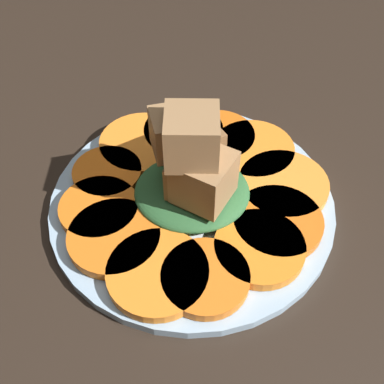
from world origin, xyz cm
name	(u,v)px	position (x,y,z in cm)	size (l,w,h in cm)	color
table_slab	(192,212)	(0.00, 0.00, 1.00)	(120.00, 120.00, 2.00)	black
plate	(192,203)	(0.00, 0.00, 2.52)	(27.53, 27.53, 1.05)	#99B7D1
carrot_slice_0	(253,150)	(-6.27, -6.41, 3.60)	(8.53, 8.53, 1.00)	orange
carrot_slice_1	(218,137)	(-2.60, -8.37, 3.60)	(7.87, 7.87, 1.00)	orange
carrot_slice_2	(184,132)	(1.14, -9.07, 3.60)	(8.63, 8.63, 1.00)	orange
carrot_slice_3	(142,144)	(5.47, -7.12, 3.60)	(9.03, 9.03, 1.00)	orange
carrot_slice_4	(107,173)	(8.57, -2.76, 3.60)	(6.93, 6.93, 1.00)	orange
carrot_slice_5	(99,208)	(8.71, 1.81, 3.60)	(7.49, 7.49, 1.00)	orange
carrot_slice_6	(114,237)	(6.86, 5.11, 3.60)	(8.36, 8.36, 1.00)	orange
carrot_slice_7	(158,273)	(2.69, 8.71, 3.60)	(8.74, 8.74, 1.00)	orange
carrot_slice_8	(205,277)	(-1.34, 9.05, 3.60)	(7.54, 7.54, 1.00)	orange
carrot_slice_9	(259,248)	(-6.08, 5.93, 3.60)	(8.08, 8.08, 1.00)	orange
carrot_slice_10	(278,222)	(-7.96, 3.02, 3.60)	(8.30, 8.30, 1.00)	orange
carrot_slice_11	(283,185)	(-8.93, -1.61, 3.60)	(8.82, 8.82, 1.00)	orange
center_pile	(194,170)	(-0.21, -0.03, 7.17)	(11.02, 10.62, 11.06)	#2D6033
fork	(197,149)	(-0.33, -6.83, 3.30)	(17.69, 8.28, 0.40)	silver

